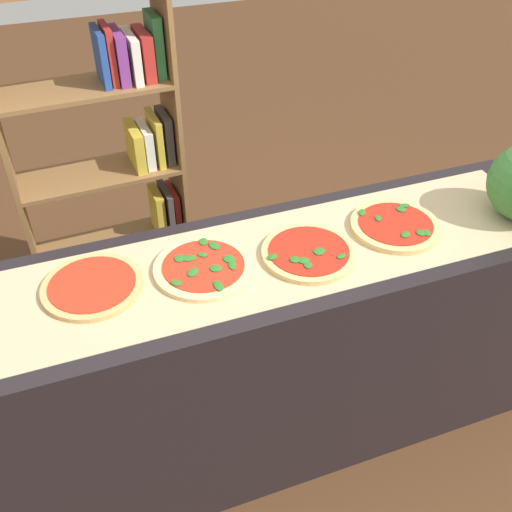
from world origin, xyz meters
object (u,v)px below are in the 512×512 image
pizza_plain_0 (93,286)px  bookshelf (122,177)px  pizza_spinach_1 (204,267)px  pizza_spinach_3 (395,225)px  pizza_spinach_2 (309,253)px

pizza_plain_0 → bookshelf: bearing=76.2°
pizza_spinach_1 → pizza_spinach_3: (0.68, -0.01, 0.00)m
pizza_spinach_2 → bookshelf: bearing=114.5°
pizza_plain_0 → pizza_spinach_2: size_ratio=1.00×
pizza_plain_0 → pizza_spinach_3: bearing=-2.4°
pizza_spinach_1 → pizza_spinach_3: size_ratio=1.03×
pizza_spinach_1 → bookshelf: size_ratio=0.20×
pizza_spinach_2 → pizza_plain_0: bearing=173.3°
pizza_spinach_1 → pizza_spinach_3: pizza_spinach_3 is taller
pizza_spinach_3 → bookshelf: bookshelf is taller
pizza_spinach_2 → pizza_spinach_3: pizza_spinach_3 is taller
pizza_spinach_2 → pizza_spinach_3: bearing=6.3°
pizza_plain_0 → pizza_spinach_1: size_ratio=0.97×
pizza_spinach_2 → pizza_spinach_1: bearing=171.9°
pizza_spinach_1 → pizza_spinach_2: bearing=-8.1°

